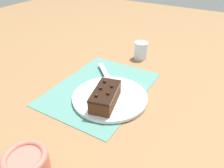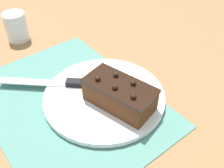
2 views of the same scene
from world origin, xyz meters
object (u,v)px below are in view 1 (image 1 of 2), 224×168
(cake_plate, at_px, (110,97))
(serving_knife, at_px, (110,81))
(chocolate_cake, at_px, (105,96))
(drinking_glass, at_px, (141,51))
(small_bowl, at_px, (26,163))

(cake_plate, bearing_deg, serving_knife, 31.13)
(chocolate_cake, distance_m, drinking_glass, 0.43)
(cake_plate, height_order, small_bowl, small_bowl)
(chocolate_cake, distance_m, small_bowl, 0.33)
(chocolate_cake, xyz_separation_m, small_bowl, (-0.33, 0.03, -0.01))
(chocolate_cake, relative_size, drinking_glass, 1.95)
(chocolate_cake, relative_size, serving_knife, 0.86)
(small_bowl, bearing_deg, cake_plate, -3.17)
(serving_knife, height_order, drinking_glass, drinking_glass)
(serving_knife, bearing_deg, cake_plate, -105.50)
(chocolate_cake, height_order, drinking_glass, drinking_glass)
(small_bowl, bearing_deg, drinking_glass, 1.89)
(serving_knife, bearing_deg, drinking_glass, 42.16)
(chocolate_cake, xyz_separation_m, drinking_glass, (0.42, 0.05, -0.00))
(chocolate_cake, bearing_deg, small_bowl, 174.98)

